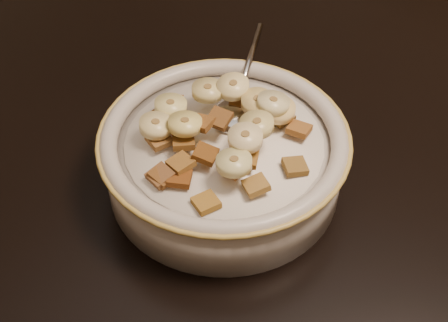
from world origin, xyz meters
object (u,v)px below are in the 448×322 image
at_px(spoon, 233,114).
at_px(cereal_bowl, 224,163).
at_px(chair, 445,20).
at_px(table, 345,117).

bearing_deg(spoon, cereal_bowl, 90.00).
bearing_deg(chair, table, -74.02).
distance_m(chair, cereal_bowl, 0.81).
bearing_deg(cereal_bowl, spoon, 103.24).
height_order(table, cereal_bowl, cereal_bowl).
bearing_deg(cereal_bowl, table, 67.55).
height_order(chair, spoon, chair).
relative_size(chair, spoon, 19.35).
bearing_deg(spoon, chair, -111.52).
bearing_deg(chair, spoon, -79.66).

